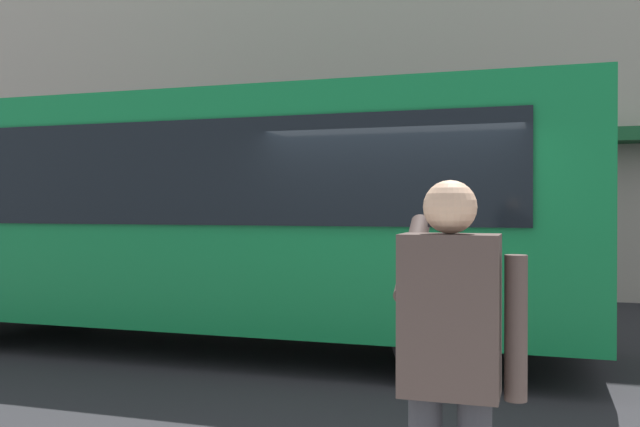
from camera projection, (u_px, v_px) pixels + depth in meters
name	position (u px, v px, depth m)	size (l,w,h in m)	color
ground_plane	(402.00, 372.00, 7.24)	(60.00, 60.00, 0.00)	#232326
red_bus	(211.00, 211.00, 8.52)	(9.05, 2.54, 3.08)	#0F7238
pedestrian_photographer	(451.00, 353.00, 2.81)	(0.53, 0.52, 1.70)	#2D2D33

